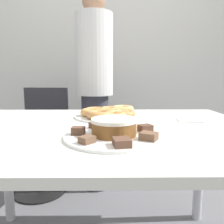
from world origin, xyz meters
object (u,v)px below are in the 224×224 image
plate_cake (114,136)px  plate_donuts (111,116)px  frosted_cake (114,127)px  office_chair_left (41,143)px  person_standing (95,88)px  napkin (189,120)px

plate_cake → plate_donuts: bearing=91.5°
frosted_cake → office_chair_left: bearing=119.7°
person_standing → office_chair_left: size_ratio=1.89×
office_chair_left → plate_donuts: bearing=-41.3°
plate_donuts → napkin: bearing=-16.1°
person_standing → plate_donuts: 0.70m
office_chair_left → plate_cake: 1.27m
plate_donuts → plate_cake: bearing=-88.5°
plate_cake → plate_donuts: 0.41m
frosted_cake → napkin: size_ratio=1.38×
plate_cake → frosted_cake: bearing=-116.6°
napkin → office_chair_left: bearing=142.0°
person_standing → plate_cake: size_ratio=4.67×
office_chair_left → plate_donuts: (0.60, -0.66, 0.35)m
person_standing → plate_donuts: (0.13, -0.67, -0.12)m
office_chair_left → napkin: office_chair_left is taller
office_chair_left → frosted_cake: office_chair_left is taller
person_standing → napkin: bearing=-56.6°
napkin → plate_cake: bearing=-141.7°
plate_cake → office_chair_left: bearing=119.7°
office_chair_left → frosted_cake: 1.28m
plate_cake → plate_donuts: same height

